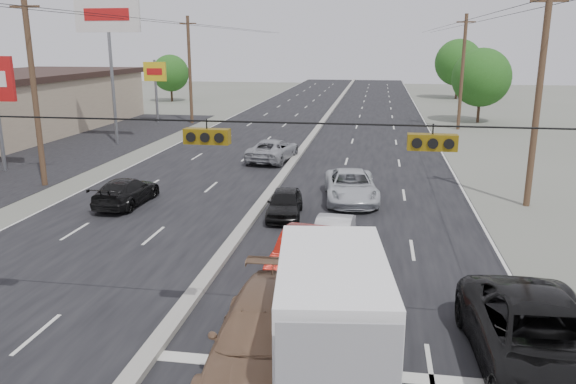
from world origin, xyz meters
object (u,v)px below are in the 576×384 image
(queue_car_b, at_px, (333,236))
(tan_sedan, at_px, (267,338))
(queue_car_c, at_px, (351,187))
(oncoming_far, at_px, (273,150))
(utility_pole_left_b, at_px, (34,91))
(queue_car_a, at_px, (285,204))
(red_sedan, at_px, (303,252))
(tree_right_mid, at_px, (481,77))
(utility_pole_left_c, at_px, (190,70))
(utility_pole_right_c, at_px, (462,72))
(pole_sign_billboard, at_px, (108,24))
(tree_left_far, at_px, (171,73))
(box_truck, at_px, (331,314))
(oncoming_near, at_px, (126,192))
(utility_pole_right_b, at_px, (538,98))
(pole_sign_far, at_px, (155,77))
(black_suv, at_px, (543,344))
(tree_right_far, at_px, (458,63))

(queue_car_b, bearing_deg, tan_sedan, -93.19)
(queue_car_c, xyz_separation_m, oncoming_far, (-5.56, 8.97, -0.01))
(utility_pole_left_b, relative_size, queue_car_a, 2.72)
(red_sedan, xyz_separation_m, queue_car_a, (-1.60, 5.93, -0.07))
(tree_right_mid, relative_size, queue_car_b, 1.89)
(utility_pole_left_c, relative_size, utility_pole_right_c, 1.00)
(queue_car_c, bearing_deg, pole_sign_billboard, 137.04)
(tree_left_far, bearing_deg, box_truck, -66.47)
(utility_pole_left_b, xyz_separation_m, oncoming_near, (6.10, -2.89, -4.46))
(utility_pole_right_b, distance_m, tan_sedan, 18.87)
(tan_sedan, distance_m, red_sedan, 6.17)
(utility_pole_left_c, height_order, queue_car_a, utility_pole_left_c)
(utility_pole_right_c, bearing_deg, utility_pole_left_c, 180.00)
(utility_pole_left_b, relative_size, pole_sign_far, 1.67)
(utility_pole_left_b, distance_m, queue_car_a, 15.05)
(tree_right_mid, xyz_separation_m, queue_car_b, (-11.13, -37.66, -3.71))
(oncoming_near, bearing_deg, utility_pole_left_b, -23.72)
(pole_sign_billboard, bearing_deg, tree_left_far, 103.19)
(utility_pole_left_b, height_order, pole_sign_far, utility_pole_left_b)
(pole_sign_far, height_order, queue_car_c, pole_sign_far)
(black_suv, height_order, queue_car_a, black_suv)
(black_suv, bearing_deg, oncoming_near, 139.89)
(tree_right_far, height_order, oncoming_far, tree_right_far)
(queue_car_a, relative_size, queue_car_c, 0.70)
(tan_sedan, bearing_deg, utility_pole_right_b, 56.93)
(utility_pole_right_b, xyz_separation_m, red_sedan, (-9.50, -9.58, -4.41))
(queue_car_c, bearing_deg, black_suv, -77.76)
(utility_pole_left_b, relative_size, utility_pole_right_b, 1.00)
(tree_right_mid, height_order, red_sedan, tree_right_mid)
(oncoming_far, bearing_deg, utility_pole_left_c, -48.16)
(utility_pole_right_b, relative_size, tree_right_far, 1.23)
(utility_pole_right_c, height_order, pole_sign_far, utility_pole_right_c)
(utility_pole_left_c, distance_m, box_truck, 44.29)
(box_truck, bearing_deg, tree_right_far, 73.76)
(oncoming_near, bearing_deg, queue_car_c, -165.68)
(black_suv, relative_size, oncoming_near, 1.44)
(utility_pole_left_b, xyz_separation_m, tree_right_far, (28.50, 55.00, -0.15))
(utility_pole_left_c, bearing_deg, utility_pole_right_b, -45.00)
(utility_pole_right_b, bearing_deg, pole_sign_far, 138.74)
(red_sedan, height_order, oncoming_far, oncoming_far)
(queue_car_b, distance_m, oncoming_far, 16.95)
(red_sedan, bearing_deg, queue_car_c, 90.56)
(utility_pole_right_c, distance_m, tree_right_mid, 5.64)
(queue_car_c, height_order, oncoming_near, queue_car_c)
(utility_pole_right_c, xyz_separation_m, queue_car_b, (-8.63, -32.66, -4.48))
(utility_pole_left_b, xyz_separation_m, pole_sign_far, (-3.50, 25.00, -0.70))
(utility_pole_right_b, distance_m, tree_left_far, 56.72)
(oncoming_far, bearing_deg, black_suv, 122.37)
(tree_left_far, height_order, queue_car_a, tree_left_far)
(queue_car_b, bearing_deg, utility_pole_left_b, 157.87)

